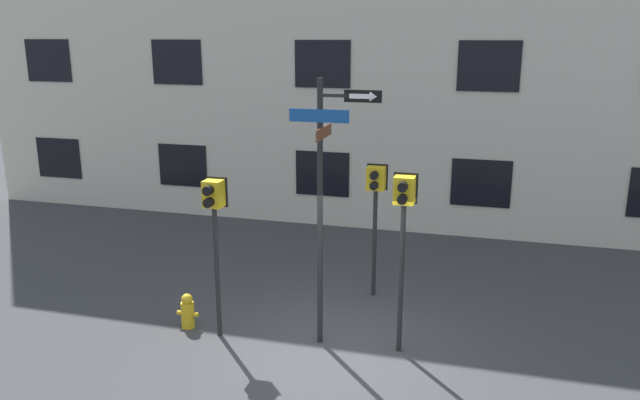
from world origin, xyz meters
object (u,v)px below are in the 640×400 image
(pedestrian_signal_right, at_px, (403,215))
(pedestrian_signal_across, at_px, (376,193))
(street_sign_pole, at_px, (325,190))
(pedestrian_signal_left, at_px, (214,215))
(fire_hydrant, at_px, (188,311))

(pedestrian_signal_right, bearing_deg, pedestrian_signal_across, 111.19)
(street_sign_pole, xyz_separation_m, pedestrian_signal_left, (-1.76, -0.24, -0.46))
(pedestrian_signal_right, relative_size, fire_hydrant, 4.67)
(pedestrian_signal_right, height_order, fire_hydrant, pedestrian_signal_right)
(street_sign_pole, xyz_separation_m, fire_hydrant, (-2.41, -0.09, -2.28))
(pedestrian_signal_right, bearing_deg, street_sign_pole, -177.67)
(pedestrian_signal_right, height_order, pedestrian_signal_across, pedestrian_signal_right)
(pedestrian_signal_left, xyz_separation_m, fire_hydrant, (-0.65, 0.15, -1.82))
(pedestrian_signal_right, bearing_deg, pedestrian_signal_left, -174.46)
(pedestrian_signal_across, bearing_deg, street_sign_pole, -100.86)
(pedestrian_signal_left, distance_m, pedestrian_signal_across, 3.21)
(pedestrian_signal_right, relative_size, pedestrian_signal_across, 1.13)
(street_sign_pole, relative_size, pedestrian_signal_left, 1.58)
(street_sign_pole, height_order, pedestrian_signal_across, street_sign_pole)
(pedestrian_signal_right, bearing_deg, fire_hydrant, -177.76)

